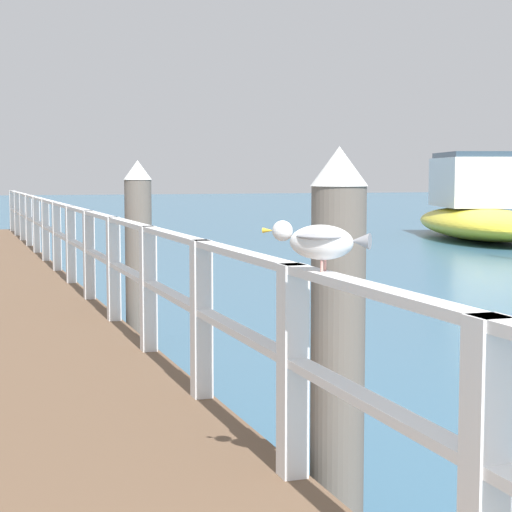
# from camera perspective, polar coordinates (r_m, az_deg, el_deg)

# --- Properties ---
(pier_railing) EXTENTS (0.12, 22.27, 1.00)m
(pier_railing) POSITION_cam_1_polar(r_m,az_deg,el_deg) (11.85, -11.73, 1.31)
(pier_railing) COLOR white
(pier_railing) RESTS_ON pier_deck
(dock_piling_near) EXTENTS (0.29, 0.29, 2.01)m
(dock_piling_near) POSITION_cam_1_polar(r_m,az_deg,el_deg) (4.63, 5.23, -5.45)
(dock_piling_near) COLOR #6B6056
(dock_piling_near) RESTS_ON ground_plane
(dock_piling_far) EXTENTS (0.29, 0.29, 2.01)m
(dock_piling_far) POSITION_cam_1_polar(r_m,az_deg,el_deg) (9.45, -7.49, 0.01)
(dock_piling_far) COLOR #6B6056
(dock_piling_far) RESTS_ON ground_plane
(seagull_foreground) EXTENTS (0.39, 0.34, 0.21)m
(seagull_foreground) POSITION_cam_1_polar(r_m,az_deg,el_deg) (3.80, 4.07, 1.02)
(seagull_foreground) COLOR white
(seagull_foreground) RESTS_ON pier_railing
(boat_1) EXTENTS (5.28, 8.74, 2.50)m
(boat_1) POSITION_cam_1_polar(r_m,az_deg,el_deg) (26.75, 13.91, 2.89)
(boat_1) COLOR gold
(boat_1) RESTS_ON ground_plane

